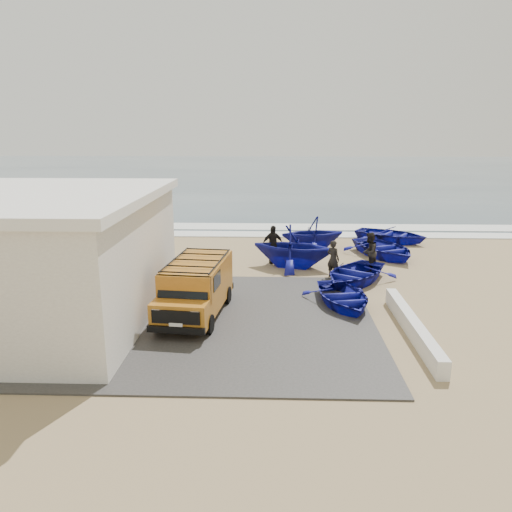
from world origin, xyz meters
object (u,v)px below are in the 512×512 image
object	(u,v)px
boat_near_right	(354,273)
boat_mid_left	(294,246)
fisherman_front	(333,259)
building	(28,257)
boat_far_left	(312,233)
boat_near_left	(343,296)
boat_far_right	(391,235)
parapet	(412,327)
boat_mid_right	(384,248)
fisherman_middle	(369,252)
van	(196,286)
fisherman_back	(273,244)

from	to	relation	value
boat_near_right	boat_mid_left	world-z (taller)	boat_mid_left
boat_mid_left	fisherman_front	xyz separation A→B (m)	(1.65, -1.54, -0.18)
building	boat_far_left	xyz separation A→B (m)	(10.23, 10.44, -1.28)
boat_near_left	boat_far_right	world-z (taller)	boat_far_right
building	parapet	bearing A→B (deg)	-4.58
boat_near_right	boat_far_left	bearing A→B (deg)	135.70
boat_mid_right	fisherman_front	distance (m)	4.74
boat_near_right	boat_far_right	distance (m)	8.56
building	boat_near_left	distance (m)	10.94
building	fisherman_middle	xyz separation A→B (m)	(12.45, 6.13, -1.26)
van	boat_mid_right	xyz separation A→B (m)	(8.21, 8.40, -0.61)
boat_far_left	fisherman_middle	bearing A→B (deg)	14.55
boat_far_left	fisherman_back	size ratio (longest dim) A/B	1.82
boat_mid_left	boat_mid_right	distance (m)	5.12
parapet	van	bearing A→B (deg)	167.91
building	fisherman_front	xyz separation A→B (m)	(10.73, 5.23, -1.35)
boat_near_left	boat_mid_left	size ratio (longest dim) A/B	0.92
fisherman_middle	boat_mid_left	bearing A→B (deg)	-69.95
fisherman_middle	parapet	bearing A→B (deg)	31.33
building	boat_mid_left	bearing A→B (deg)	36.72
boat_mid_right	fisherman_back	xyz separation A→B (m)	(-5.59, -1.42, 0.48)
parapet	boat_mid_left	xyz separation A→B (m)	(-3.42, 7.77, 0.72)
building	fisherman_middle	distance (m)	13.93
boat_near_left	boat_mid_right	world-z (taller)	boat_mid_right
parapet	fisherman_back	world-z (taller)	fisherman_back
van	fisherman_back	world-z (taller)	van
parapet	fisherman_front	bearing A→B (deg)	105.84
van	boat_near_left	xyz separation A→B (m)	(5.18, 1.08, -0.68)
fisherman_front	fisherman_back	bearing A→B (deg)	0.58
boat_near_right	fisherman_front	distance (m)	1.19
parapet	boat_near_right	world-z (taller)	boat_near_right
boat_mid_left	fisherman_back	size ratio (longest dim) A/B	2.06
parapet	boat_far_left	size ratio (longest dim) A/B	1.79
van	boat_mid_left	xyz separation A→B (m)	(3.59, 6.27, -0.05)
boat_far_right	fisherman_middle	distance (m)	6.67
parapet	fisherman_middle	xyz separation A→B (m)	(-0.05, 7.13, 0.63)
boat_near_left	boat_mid_right	distance (m)	7.93
boat_near_left	boat_far_right	xyz separation A→B (m)	(4.18, 10.75, 0.06)
boat_far_right	boat_far_left	bearing A→B (deg)	145.06
boat_near_right	boat_far_right	size ratio (longest dim) A/B	0.98
boat_mid_right	boat_far_right	bearing A→B (deg)	48.45
parapet	boat_far_left	world-z (taller)	boat_far_left
parapet	boat_near_left	xyz separation A→B (m)	(-1.83, 2.58, 0.09)
parapet	boat_mid_right	bearing A→B (deg)	83.06
boat_near_left	fisherman_front	xyz separation A→B (m)	(0.06, 3.65, 0.46)
boat_near_left	boat_far_left	size ratio (longest dim) A/B	1.05
boat_far_right	boat_near_left	bearing A→B (deg)	-168.48
boat_mid_left	boat_far_right	distance (m)	8.03
fisherman_middle	fisherman_back	bearing A→B (deg)	-76.52
van	boat_mid_left	distance (m)	7.22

